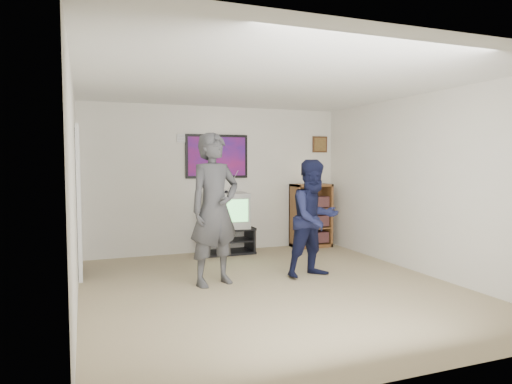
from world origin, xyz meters
TOP-DOWN VIEW (x-y plane):
  - room_shell at (0.00, 0.35)m, footprint 4.51×5.00m
  - media_stand at (0.10, 2.23)m, footprint 0.89×0.50m
  - crt_television at (0.09, 2.23)m, footprint 0.75×0.65m
  - bookshelf at (1.72, 2.28)m, footprint 0.70×0.40m
  - table_lamp at (1.71, 2.29)m, footprint 0.21×0.21m
  - person_tall at (-0.62, 0.44)m, footprint 0.81×0.66m
  - person_short at (0.76, 0.35)m, footprint 0.87×0.73m
  - controller_left at (-0.58, 0.68)m, footprint 0.03×0.12m
  - controller_right at (0.76, 0.58)m, footprint 0.04×0.11m
  - poster at (0.00, 2.48)m, footprint 1.10×0.03m
  - air_vent at (-0.55, 2.48)m, footprint 0.28×0.02m
  - small_picture at (2.00, 2.48)m, footprint 0.30×0.03m
  - doorway at (-2.23, 1.60)m, footprint 0.03×0.85m

SIDE VIEW (x-z plane):
  - media_stand at x=0.10m, z-range 0.00..0.45m
  - bookshelf at x=1.72m, z-range 0.00..1.15m
  - crt_television at x=0.09m, z-range 0.45..1.04m
  - person_short at x=0.76m, z-range 0.00..1.59m
  - person_tall at x=-0.62m, z-range 0.00..1.93m
  - doorway at x=-2.23m, z-range 0.00..2.00m
  - controller_right at x=0.76m, z-range 1.12..1.15m
  - room_shell at x=0.00m, z-range 0.00..2.50m
  - controller_left at x=-0.58m, z-range 1.28..1.32m
  - table_lamp at x=1.71m, z-range 1.15..1.48m
  - poster at x=0.00m, z-range 1.27..2.02m
  - small_picture at x=2.00m, z-range 1.73..2.03m
  - air_vent at x=-0.55m, z-range 1.88..2.02m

